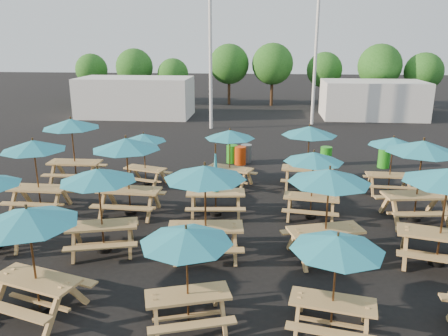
# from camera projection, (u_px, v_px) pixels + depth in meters

# --- Properties ---
(ground) EXTENTS (120.00, 120.00, 0.00)m
(ground) POSITION_uv_depth(u_px,v_px,m) (220.00, 213.00, 14.16)
(ground) COLOR black
(ground) RESTS_ON ground
(picnic_unit_2) EXTENTS (2.06, 2.06, 2.40)m
(picnic_unit_2) POSITION_uv_depth(u_px,v_px,m) (34.00, 150.00, 13.86)
(picnic_unit_2) COLOR #A87E4B
(picnic_unit_2) RESTS_ON ground
(picnic_unit_3) EXTENTS (2.22, 2.22, 2.56)m
(picnic_unit_3) POSITION_uv_depth(u_px,v_px,m) (71.00, 128.00, 16.64)
(picnic_unit_3) COLOR #A87E4B
(picnic_unit_3) RESTS_ON ground
(picnic_unit_4) EXTENTS (2.45, 2.45, 2.32)m
(picnic_unit_4) POSITION_uv_depth(u_px,v_px,m) (28.00, 223.00, 8.51)
(picnic_unit_4) COLOR #A87E4B
(picnic_unit_4) RESTS_ON ground
(picnic_unit_5) EXTENTS (2.41, 2.41, 2.32)m
(picnic_unit_5) POSITION_uv_depth(u_px,v_px,m) (98.00, 180.00, 11.10)
(picnic_unit_5) COLOR #A87E4B
(picnic_unit_5) RESTS_ON ground
(picnic_unit_6) EXTENTS (2.24, 2.24, 2.53)m
(picnic_unit_6) POSITION_uv_depth(u_px,v_px,m) (126.00, 149.00, 13.53)
(picnic_unit_6) COLOR #A87E4B
(picnic_unit_6) RESTS_ON ground
(picnic_unit_7) EXTENTS (2.17, 2.17, 2.04)m
(picnic_unit_7) POSITION_uv_depth(u_px,v_px,m) (144.00, 141.00, 16.47)
(picnic_unit_7) COLOR #A87E4B
(picnic_unit_7) RESTS_ON ground
(picnic_unit_8) EXTENTS (2.23, 2.23, 2.09)m
(picnic_unit_8) POSITION_uv_depth(u_px,v_px,m) (186.00, 242.00, 8.14)
(picnic_unit_8) COLOR #A87E4B
(picnic_unit_8) RESTS_ON ground
(picnic_unit_9) EXTENTS (2.31, 2.31, 2.46)m
(picnic_unit_9) POSITION_uv_depth(u_px,v_px,m) (205.00, 178.00, 10.87)
(picnic_unit_9) COLOR #A87E4B
(picnic_unit_9) RESTS_ON ground
(picnic_unit_10) EXTENTS (1.99, 1.78, 2.36)m
(picnic_unit_10) POSITION_uv_depth(u_px,v_px,m) (216.00, 186.00, 13.79)
(picnic_unit_10) COLOR #A87E4B
(picnic_unit_10) RESTS_ON ground
(picnic_unit_11) EXTENTS (2.41, 2.41, 2.22)m
(picnic_unit_11) POSITION_uv_depth(u_px,v_px,m) (230.00, 138.00, 16.27)
(picnic_unit_11) COLOR #A87E4B
(picnic_unit_11) RESTS_ON ground
(picnic_unit_12) EXTENTS (2.03, 2.03, 2.05)m
(picnic_unit_12) POSITION_uv_depth(u_px,v_px,m) (337.00, 249.00, 7.95)
(picnic_unit_12) COLOR #A87E4B
(picnic_unit_12) RESTS_ON ground
(picnic_unit_13) EXTENTS (2.56, 2.56, 2.41)m
(picnic_unit_13) POSITION_uv_depth(u_px,v_px,m) (329.00, 182.00, 10.73)
(picnic_unit_13) COLOR #A87E4B
(picnic_unit_13) RESTS_ON ground
(picnic_unit_14) EXTENTS (2.07, 2.07, 2.17)m
(picnic_unit_14) POSITION_uv_depth(u_px,v_px,m) (314.00, 161.00, 13.31)
(picnic_unit_14) COLOR #A87E4B
(picnic_unit_14) RESTS_ON ground
(picnic_unit_15) EXTENTS (2.22, 2.22, 2.41)m
(picnic_unit_15) POSITION_uv_depth(u_px,v_px,m) (309.00, 135.00, 16.00)
(picnic_unit_15) COLOR #A87E4B
(picnic_unit_15) RESTS_ON ground
(picnic_unit_17) EXTENTS (2.62, 2.62, 2.54)m
(picnic_unit_17) POSITION_uv_depth(u_px,v_px,m) (448.00, 182.00, 10.37)
(picnic_unit_17) COLOR #A87E4B
(picnic_unit_17) RESTS_ON ground
(picnic_unit_18) EXTENTS (2.48, 2.48, 2.57)m
(picnic_unit_18) POSITION_uv_depth(u_px,v_px,m) (422.00, 152.00, 13.03)
(picnic_unit_18) COLOR #A87E4B
(picnic_unit_18) RESTS_ON ground
(picnic_unit_19) EXTENTS (1.86, 1.86, 2.10)m
(picnic_unit_19) POSITION_uv_depth(u_px,v_px,m) (393.00, 145.00, 15.58)
(picnic_unit_19) COLOR #A87E4B
(picnic_unit_19) RESTS_ON ground
(waste_bin_0) EXTENTS (0.51, 0.51, 0.82)m
(waste_bin_0) POSITION_uv_depth(u_px,v_px,m) (232.00, 154.00, 19.89)
(waste_bin_0) COLOR #23951B
(waste_bin_0) RESTS_ON ground
(waste_bin_1) EXTENTS (0.51, 0.51, 0.82)m
(waste_bin_1) POSITION_uv_depth(u_px,v_px,m) (240.00, 156.00, 19.62)
(waste_bin_1) COLOR red
(waste_bin_1) RESTS_ON ground
(waste_bin_2) EXTENTS (0.51, 0.51, 0.82)m
(waste_bin_2) POSITION_uv_depth(u_px,v_px,m) (246.00, 153.00, 19.99)
(waste_bin_2) COLOR gray
(waste_bin_2) RESTS_ON ground
(waste_bin_3) EXTENTS (0.51, 0.51, 0.82)m
(waste_bin_3) POSITION_uv_depth(u_px,v_px,m) (326.00, 156.00, 19.57)
(waste_bin_3) COLOR #23951B
(waste_bin_3) RESTS_ON ground
(waste_bin_4) EXTENTS (0.51, 0.51, 0.82)m
(waste_bin_4) POSITION_uv_depth(u_px,v_px,m) (384.00, 158.00, 19.14)
(waste_bin_4) COLOR #23951B
(waste_bin_4) RESTS_ON ground
(mast_0) EXTENTS (0.20, 0.20, 12.00)m
(mast_0) POSITION_uv_depth(u_px,v_px,m) (210.00, 29.00, 26.01)
(mast_0) COLOR silver
(mast_0) RESTS_ON ground
(mast_1) EXTENTS (0.20, 0.20, 12.00)m
(mast_1) POSITION_uv_depth(u_px,v_px,m) (317.00, 30.00, 27.33)
(mast_1) COLOR silver
(mast_1) RESTS_ON ground
(event_tent_0) EXTENTS (8.00, 4.00, 2.80)m
(event_tent_0) POSITION_uv_depth(u_px,v_px,m) (136.00, 97.00, 31.67)
(event_tent_0) COLOR silver
(event_tent_0) RESTS_ON ground
(event_tent_1) EXTENTS (7.00, 4.00, 2.60)m
(event_tent_1) POSITION_uv_depth(u_px,v_px,m) (372.00, 99.00, 31.12)
(event_tent_1) COLOR silver
(event_tent_1) RESTS_ON ground
(tree_0) EXTENTS (2.80, 2.80, 4.24)m
(tree_0) POSITION_uv_depth(u_px,v_px,m) (92.00, 70.00, 38.73)
(tree_0) COLOR #382314
(tree_0) RESTS_ON ground
(tree_1) EXTENTS (3.11, 3.11, 4.72)m
(tree_1) POSITION_uv_depth(u_px,v_px,m) (134.00, 67.00, 36.96)
(tree_1) COLOR #382314
(tree_1) RESTS_ON ground
(tree_2) EXTENTS (2.59, 2.59, 3.93)m
(tree_2) POSITION_uv_depth(u_px,v_px,m) (173.00, 74.00, 36.57)
(tree_2) COLOR #382314
(tree_2) RESTS_ON ground
(tree_3) EXTENTS (3.36, 3.36, 5.09)m
(tree_3) POSITION_uv_depth(u_px,v_px,m) (229.00, 64.00, 36.95)
(tree_3) COLOR #382314
(tree_3) RESTS_ON ground
(tree_4) EXTENTS (3.41, 3.41, 5.17)m
(tree_4) POSITION_uv_depth(u_px,v_px,m) (272.00, 64.00, 36.17)
(tree_4) COLOR #382314
(tree_4) RESTS_ON ground
(tree_5) EXTENTS (2.94, 2.94, 4.45)m
(tree_5) POSITION_uv_depth(u_px,v_px,m) (324.00, 70.00, 36.32)
(tree_5) COLOR #382314
(tree_5) RESTS_ON ground
(tree_6) EXTENTS (3.38, 3.38, 5.13)m
(tree_6) POSITION_uv_depth(u_px,v_px,m) (380.00, 66.00, 34.13)
(tree_6) COLOR #382314
(tree_6) RESTS_ON ground
(tree_7) EXTENTS (2.95, 2.95, 4.48)m
(tree_7) POSITION_uv_depth(u_px,v_px,m) (424.00, 72.00, 33.97)
(tree_7) COLOR #382314
(tree_7) RESTS_ON ground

